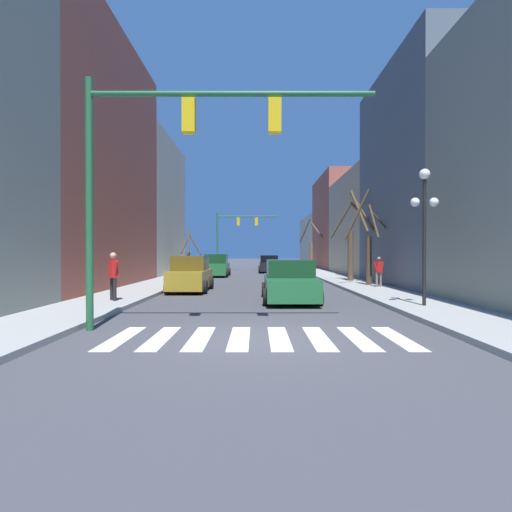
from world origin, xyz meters
TOP-DOWN VIEW (x-y plane):
  - ground_plane at (0.00, 0.00)m, footprint 240.00×240.00m
  - building_row_left at (-10.19, 12.31)m, footprint 6.00×37.07m
  - building_row_right at (10.19, 23.39)m, footprint 6.00×63.21m
  - crosswalk_stripes at (0.00, 0.13)m, footprint 6.75×2.60m
  - traffic_signal_near at (-2.15, 1.01)m, footprint 7.20×0.28m
  - traffic_signal_far at (-2.36, 33.86)m, footprint 6.56×0.28m
  - street_lamp_right_corner at (5.64, 4.59)m, footprint 0.95×0.36m
  - car_parked_left_mid at (1.18, 29.71)m, footprint 2.04×4.19m
  - car_at_intersection at (-3.37, 11.07)m, footprint 1.99×4.23m
  - car_parked_right_far at (-3.30, 23.47)m, footprint 2.12×4.35m
  - car_parked_left_far at (1.27, 7.11)m, footprint 2.18×4.82m
  - pedestrian_waiting_at_curb at (-5.43, 5.98)m, footprint 0.57×0.65m
  - pedestrian_crossing_street at (6.39, 12.04)m, footprint 0.65×0.37m
  - street_tree_left_near at (-5.48, 23.21)m, footprint 1.72×1.25m
  - street_tree_left_mid at (6.18, 13.24)m, footprint 2.93×1.53m
  - street_tree_right_near at (6.21, 16.55)m, footprint 3.35×2.48m
  - street_tree_right_far at (6.22, 35.47)m, footprint 3.02×3.83m

SIDE VIEW (x-z plane):
  - ground_plane at x=0.00m, z-range 0.00..0.00m
  - crosswalk_stripes at x=0.00m, z-range 0.00..0.01m
  - car_parked_left_far at x=1.27m, z-range -0.05..1.60m
  - car_parked_left_mid at x=1.18m, z-range -0.06..1.62m
  - car_at_intersection at x=-3.37m, z-range -0.07..1.71m
  - car_parked_right_far at x=-3.30m, z-range -0.07..1.75m
  - pedestrian_crossing_street at x=6.39m, z-range 0.29..1.87m
  - pedestrian_waiting_at_curb at x=-5.43m, z-range 0.31..2.12m
  - street_tree_left_near at x=-5.48m, z-range -0.06..3.64m
  - street_tree_left_mid at x=6.18m, z-range -0.44..4.91m
  - street_tree_right_far at x=6.22m, z-range -0.35..5.33m
  - street_tree_right_near at x=6.21m, z-range -0.13..5.66m
  - street_lamp_right_corner at x=5.64m, z-range 1.10..5.73m
  - traffic_signal_far at x=-2.36m, z-range 1.40..7.62m
  - traffic_signal_near at x=-2.15m, z-range 1.45..7.75m
  - building_row_right at x=10.19m, z-range -1.22..11.19m
  - building_row_left at x=-10.19m, z-range -0.58..13.29m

